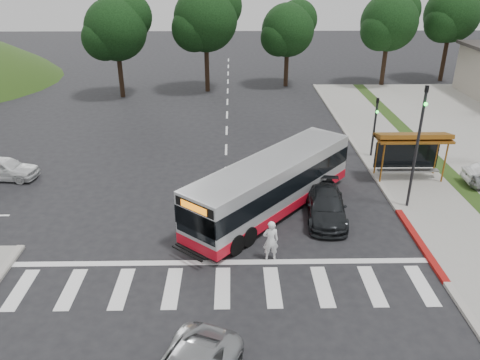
{
  "coord_description": "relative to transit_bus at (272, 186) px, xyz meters",
  "views": [
    {
      "loc": [
        0.43,
        -20.03,
        11.8
      ],
      "look_at": [
        0.81,
        1.65,
        1.6
      ],
      "focal_mm": 35.0,
      "sensor_mm": 36.0,
      "label": 1
    }
  ],
  "objects": [
    {
      "name": "tree_north_a",
      "position": [
        -4.36,
        24.79,
        5.49
      ],
      "size": [
        6.6,
        6.15,
        10.17
      ],
      "color": "black",
      "rests_on": "ground"
    },
    {
      "name": "ground",
      "position": [
        -2.45,
        -1.28,
        -1.43
      ],
      "size": [
        140.0,
        140.0,
        0.0
      ],
      "primitive_type": "plane",
      "color": "black",
      "rests_on": "ground"
    },
    {
      "name": "transit_bus",
      "position": [
        0.0,
        0.0,
        0.0
      ],
      "size": [
        9.07,
        9.99,
        2.87
      ],
      "primitive_type": null,
      "rotation": [
        0.0,
        0.0,
        -0.71
      ],
      "color": "silver",
      "rests_on": "ground"
    },
    {
      "name": "dark_sedan",
      "position": [
        2.66,
        -0.75,
        -0.76
      ],
      "size": [
        2.35,
        4.82,
        1.35
      ],
      "primitive_type": "imported",
      "rotation": [
        0.0,
        0.0,
        -0.1
      ],
      "color": "black",
      "rests_on": "ground"
    },
    {
      "name": "tree_ne_b",
      "position": [
        20.63,
        28.78,
        5.49
      ],
      "size": [
        6.16,
        5.74,
        10.02
      ],
      "color": "black",
      "rests_on": "ground"
    },
    {
      "name": "curb_east_red",
      "position": [
        6.55,
        -3.28,
        -1.36
      ],
      "size": [
        0.32,
        6.0,
        0.15
      ],
      "primitive_type": "cube",
      "color": "maroon",
      "rests_on": "ground"
    },
    {
      "name": "pedestrian",
      "position": [
        -0.4,
        -4.33,
        -0.5
      ],
      "size": [
        0.72,
        0.51,
        1.88
      ],
      "primitive_type": "imported",
      "rotation": [
        0.0,
        0.0,
        3.23
      ],
      "color": "white",
      "rests_on": "ground"
    },
    {
      "name": "curb_east",
      "position": [
        6.55,
        6.72,
        -1.36
      ],
      "size": [
        0.3,
        40.0,
        0.15
      ],
      "primitive_type": "cube",
      "color": "#9E9991",
      "rests_on": "ground"
    },
    {
      "name": "sidewalk_east",
      "position": [
        8.55,
        6.72,
        -1.37
      ],
      "size": [
        4.0,
        40.0,
        0.12
      ],
      "primitive_type": "cube",
      "color": "gray",
      "rests_on": "ground"
    },
    {
      "name": "crosswalk_ladder",
      "position": [
        -2.45,
        -6.28,
        -1.43
      ],
      "size": [
        18.0,
        2.6,
        0.01
      ],
      "primitive_type": "cube",
      "color": "silver",
      "rests_on": "ground"
    },
    {
      "name": "traffic_signal_ne_short",
      "position": [
        7.15,
        7.21,
        1.04
      ],
      "size": [
        0.18,
        0.37,
        4.0
      ],
      "color": "black",
      "rests_on": "ground"
    },
    {
      "name": "tree_ne_a",
      "position": [
        13.63,
        26.78,
        4.96
      ],
      "size": [
        6.16,
        5.74,
        9.3
      ],
      "color": "black",
      "rests_on": "parking_lot"
    },
    {
      "name": "traffic_signal_ne_tall",
      "position": [
        7.15,
        0.21,
        2.44
      ],
      "size": [
        0.18,
        0.37,
        6.5
      ],
      "color": "black",
      "rests_on": "ground"
    },
    {
      "name": "tree_north_c",
      "position": [
        -12.37,
        22.78,
        4.86
      ],
      "size": [
        6.16,
        5.74,
        9.3
      ],
      "color": "black",
      "rests_on": "ground"
    },
    {
      "name": "west_car_white",
      "position": [
        -15.54,
        4.22,
        -0.76
      ],
      "size": [
        4.11,
        2.06,
        1.34
      ],
      "primitive_type": "imported",
      "rotation": [
        0.0,
        0.0,
        1.45
      ],
      "color": "silver",
      "rests_on": "ground"
    },
    {
      "name": "bus_shelter",
      "position": [
        8.35,
        3.82,
        0.92
      ],
      "size": [
        4.2,
        1.6,
        2.86
      ],
      "color": "brown",
      "rests_on": "sidewalk_east"
    },
    {
      "name": "tree_north_b",
      "position": [
        3.62,
        26.78,
        4.23
      ],
      "size": [
        5.72,
        5.33,
        8.43
      ],
      "color": "black",
      "rests_on": "ground"
    }
  ]
}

